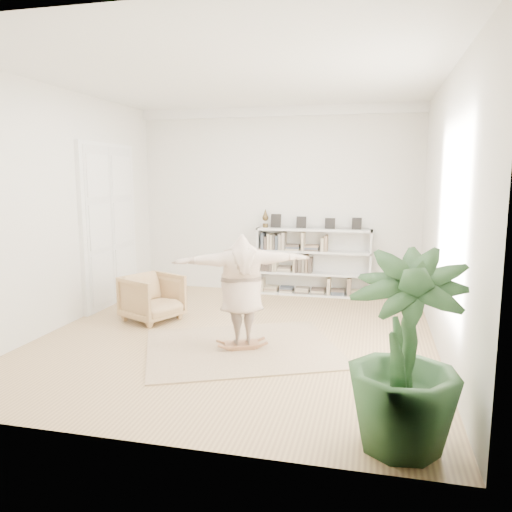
{
  "coord_description": "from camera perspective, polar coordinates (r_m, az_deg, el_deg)",
  "views": [
    {
      "loc": [
        1.87,
        -6.68,
        2.28
      ],
      "look_at": [
        0.19,
        0.4,
        1.12
      ],
      "focal_mm": 35.0,
      "sensor_mm": 36.0,
      "label": 1
    }
  ],
  "objects": [
    {
      "name": "floor",
      "position": [
        7.3,
        -2.17,
        -9.17
      ],
      "size": [
        6.0,
        6.0,
        0.0
      ],
      "primitive_type": "plane",
      "color": "#9C7950",
      "rests_on": "ground"
    },
    {
      "name": "room_shell",
      "position": [
        9.88,
        2.47,
        16.18
      ],
      "size": [
        6.0,
        6.0,
        6.0
      ],
      "color": "silver",
      "rests_on": "floor"
    },
    {
      "name": "doors",
      "position": [
        9.24,
        -16.37,
        3.2
      ],
      "size": [
        0.09,
        1.78,
        2.92
      ],
      "color": "white",
      "rests_on": "floor"
    },
    {
      "name": "bookshelf",
      "position": [
        9.7,
        6.53,
        -0.78
      ],
      "size": [
        2.2,
        0.35,
        1.64
      ],
      "color": "silver",
      "rests_on": "floor"
    },
    {
      "name": "armchair",
      "position": [
        8.17,
        -11.76,
        -4.68
      ],
      "size": [
        1.07,
        1.06,
        0.74
      ],
      "primitive_type": "imported",
      "rotation": [
        0.0,
        0.0,
        1.13
      ],
      "color": "tan",
      "rests_on": "floor"
    },
    {
      "name": "rug",
      "position": [
        6.8,
        -1.62,
        -10.48
      ],
      "size": [
        3.1,
        2.85,
        0.02
      ],
      "primitive_type": "cube",
      "rotation": [
        0.0,
        0.0,
        0.42
      ],
      "color": "tan",
      "rests_on": "floor"
    },
    {
      "name": "rocker_board",
      "position": [
        6.78,
        -1.62,
        -10.05
      ],
      "size": [
        0.53,
        0.44,
        0.1
      ],
      "rotation": [
        0.0,
        0.0,
        0.42
      ],
      "color": "brown",
      "rests_on": "rug"
    },
    {
      "name": "person",
      "position": [
        6.57,
        -1.65,
        -3.55
      ],
      "size": [
        1.85,
        1.19,
        1.47
      ],
      "primitive_type": "imported",
      "rotation": [
        0.0,
        0.0,
        3.57
      ],
      "color": "tan",
      "rests_on": "rocker_board"
    },
    {
      "name": "houseplant",
      "position": [
        4.38,
        16.56,
        -10.48
      ],
      "size": [
        1.09,
        1.09,
        1.69
      ],
      "primitive_type": "imported",
      "rotation": [
        0.0,
        0.0,
        -0.16
      ],
      "color": "#274C26",
      "rests_on": "floor"
    }
  ]
}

